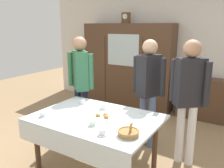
# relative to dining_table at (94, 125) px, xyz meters

# --- Properties ---
(ground_plane) EXTENTS (12.00, 12.00, 0.00)m
(ground_plane) POSITION_rel_dining_table_xyz_m (0.00, 0.24, -0.66)
(ground_plane) COLOR #997A56
(ground_plane) RESTS_ON ground
(back_wall) EXTENTS (6.40, 0.10, 2.70)m
(back_wall) POSITION_rel_dining_table_xyz_m (0.00, 2.89, 0.69)
(back_wall) COLOR silver
(back_wall) RESTS_ON ground
(dining_table) EXTENTS (1.60, 1.13, 0.76)m
(dining_table) POSITION_rel_dining_table_xyz_m (0.00, 0.00, 0.00)
(dining_table) COLOR #4C3321
(dining_table) RESTS_ON ground
(wall_cabinet) EXTENTS (2.18, 0.46, 1.95)m
(wall_cabinet) POSITION_rel_dining_table_xyz_m (-0.90, 2.59, 0.31)
(wall_cabinet) COLOR #4C3321
(wall_cabinet) RESTS_ON ground
(mantel_clock) EXTENTS (0.18, 0.11, 0.24)m
(mantel_clock) POSITION_rel_dining_table_xyz_m (-0.95, 2.59, 1.41)
(mantel_clock) COLOR brown
(mantel_clock) RESTS_ON wall_cabinet
(bookshelf_low) EXTENTS (1.04, 0.35, 0.86)m
(bookshelf_low) POSITION_rel_dining_table_xyz_m (0.86, 2.64, -0.23)
(bookshelf_low) COLOR #4C3321
(bookshelf_low) RESTS_ON ground
(book_stack) EXTENTS (0.14, 0.23, 0.07)m
(book_stack) POSITION_rel_dining_table_xyz_m (0.86, 2.64, 0.23)
(book_stack) COLOR #664C7A
(book_stack) RESTS_ON bookshelf_low
(tea_cup_near_right) EXTENTS (0.13, 0.13, 0.06)m
(tea_cup_near_right) POSITION_rel_dining_table_xyz_m (-0.08, 0.31, 0.13)
(tea_cup_near_right) COLOR silver
(tea_cup_near_right) RESTS_ON dining_table
(tea_cup_mid_left) EXTENTS (0.13, 0.13, 0.06)m
(tea_cup_mid_left) POSITION_rel_dining_table_xyz_m (0.13, -0.21, 0.13)
(tea_cup_mid_left) COLOR silver
(tea_cup_mid_left) RESTS_ON dining_table
(tea_cup_near_left) EXTENTS (0.13, 0.13, 0.06)m
(tea_cup_near_left) POSITION_rel_dining_table_xyz_m (0.36, -0.35, 0.12)
(tea_cup_near_left) COLOR white
(tea_cup_near_left) RESTS_ON dining_table
(tea_cup_back_edge) EXTENTS (0.13, 0.13, 0.06)m
(tea_cup_back_edge) POSITION_rel_dining_table_xyz_m (-0.58, -0.32, 0.12)
(tea_cup_back_edge) COLOR white
(tea_cup_back_edge) RESTS_ON dining_table
(tea_cup_front_edge) EXTENTS (0.13, 0.13, 0.06)m
(tea_cup_front_edge) POSITION_rel_dining_table_xyz_m (-0.47, 0.34, 0.12)
(tea_cup_front_edge) COLOR white
(tea_cup_front_edge) RESTS_ON dining_table
(bread_basket) EXTENTS (0.24, 0.24, 0.16)m
(bread_basket) POSITION_rel_dining_table_xyz_m (0.61, -0.22, 0.13)
(bread_basket) COLOR #9E7542
(bread_basket) RESTS_ON dining_table
(pastry_plate) EXTENTS (0.28, 0.28, 0.05)m
(pastry_plate) POSITION_rel_dining_table_xyz_m (0.09, 0.05, 0.11)
(pastry_plate) COLOR white
(pastry_plate) RESTS_ON dining_table
(spoon_mid_right) EXTENTS (0.12, 0.02, 0.01)m
(spoon_mid_right) POSITION_rel_dining_table_xyz_m (0.26, 0.30, 0.10)
(spoon_mid_right) COLOR silver
(spoon_mid_right) RESTS_ON dining_table
(spoon_mid_left) EXTENTS (0.12, 0.02, 0.01)m
(spoon_mid_left) POSITION_rel_dining_table_xyz_m (0.51, 0.44, 0.10)
(spoon_mid_left) COLOR silver
(spoon_mid_left) RESTS_ON dining_table
(person_beside_shelf) EXTENTS (0.52, 0.40, 1.71)m
(person_beside_shelf) POSITION_rel_dining_table_xyz_m (0.32, 0.99, 0.38)
(person_beside_shelf) COLOR slate
(person_beside_shelf) RESTS_ON ground
(person_near_right_end) EXTENTS (0.52, 0.38, 1.73)m
(person_near_right_end) POSITION_rel_dining_table_xyz_m (0.96, 0.81, 0.40)
(person_near_right_end) COLOR silver
(person_near_right_end) RESTS_ON ground
(person_by_cabinet) EXTENTS (0.52, 0.39, 1.73)m
(person_by_cabinet) POSITION_rel_dining_table_xyz_m (-0.79, 0.72, 0.40)
(person_by_cabinet) COLOR #191E38
(person_by_cabinet) RESTS_ON ground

